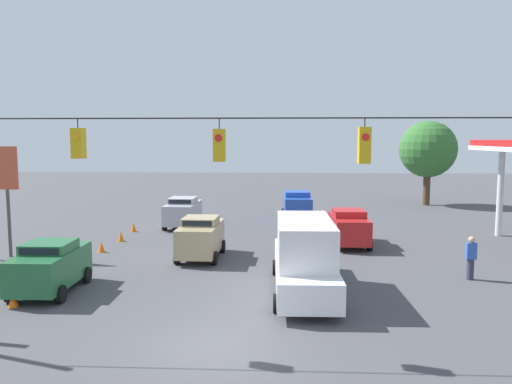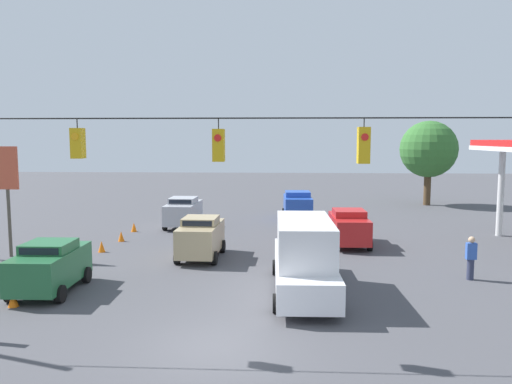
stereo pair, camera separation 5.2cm
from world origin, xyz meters
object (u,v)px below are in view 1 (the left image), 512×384
object	(u,v)px
sedan_red_oncoming_far	(349,227)
traffic_cone_second	(51,277)
sedan_tan_withflow_mid	(201,237)
traffic_cone_third	(81,260)
sedan_silver_withflow_far	(183,212)
traffic_cone_nearest	(13,299)
traffic_cone_fourth	(101,247)
box_truck_white_crossing_near	(304,257)
sedan_blue_oncoming_deep	(297,205)
traffic_cone_farthest	(134,227)
traffic_cone_fifth	(121,236)
tree_horizon_left	(428,150)
pedestrian	(471,258)
sedan_green_parked_shoulder	(50,266)
overhead_signal_span	(222,191)

from	to	relation	value
sedan_red_oncoming_far	traffic_cone_second	distance (m)	15.14
sedan_tan_withflow_mid	traffic_cone_third	bearing A→B (deg)	19.27
sedan_silver_withflow_far	traffic_cone_nearest	xyz separation A→B (m)	(2.86, 15.75, -0.73)
sedan_red_oncoming_far	traffic_cone_fourth	world-z (taller)	sedan_red_oncoming_far
box_truck_white_crossing_near	sedan_blue_oncoming_deep	bearing A→B (deg)	-91.01
sedan_red_oncoming_far	sedan_tan_withflow_mid	bearing A→B (deg)	23.47
traffic_cone_third	sedan_blue_oncoming_deep	bearing A→B (deg)	-126.92
traffic_cone_second	traffic_cone_fourth	distance (m)	5.58
sedan_silver_withflow_far	sedan_blue_oncoming_deep	world-z (taller)	sedan_blue_oncoming_deep
box_truck_white_crossing_near	traffic_cone_farthest	bearing A→B (deg)	-49.69
sedan_tan_withflow_mid	traffic_cone_farthest	bearing A→B (deg)	-51.25
sedan_silver_withflow_far	traffic_cone_farthest	bearing A→B (deg)	33.22
sedan_blue_oncoming_deep	box_truck_white_crossing_near	distance (m)	17.14
sedan_tan_withflow_mid	traffic_cone_nearest	distance (m)	9.14
sedan_silver_withflow_far	sedan_red_oncoming_far	size ratio (longest dim) A/B	0.98
traffic_cone_farthest	box_truck_white_crossing_near	bearing A→B (deg)	130.31
traffic_cone_second	traffic_cone_third	world-z (taller)	same
sedan_red_oncoming_far	traffic_cone_fifth	size ratio (longest dim) A/B	7.11
traffic_cone_fifth	tree_horizon_left	bearing A→B (deg)	-142.84
traffic_cone_second	traffic_cone_fourth	xyz separation A→B (m)	(-0.02, -5.58, 0.00)
sedan_tan_withflow_mid	sedan_red_oncoming_far	xyz separation A→B (m)	(-7.58, -3.29, -0.03)
traffic_cone_second	pedestrian	world-z (taller)	pedestrian
sedan_silver_withflow_far	box_truck_white_crossing_near	bearing A→B (deg)	118.06
traffic_cone_second	sedan_blue_oncoming_deep	bearing A→B (deg)	-122.28
sedan_silver_withflow_far	traffic_cone_nearest	world-z (taller)	sedan_silver_withflow_far
sedan_red_oncoming_far	pedestrian	size ratio (longest dim) A/B	2.26
box_truck_white_crossing_near	traffic_cone_fourth	size ratio (longest dim) A/B	12.50
traffic_cone_farthest	pedestrian	size ratio (longest dim) A/B	0.32
box_truck_white_crossing_near	traffic_cone_second	xyz separation A→B (m)	(10.09, -0.68, -1.11)
traffic_cone_nearest	pedestrian	size ratio (longest dim) A/B	0.32
sedan_silver_withflow_far	sedan_tan_withflow_mid	bearing A→B (deg)	106.70
sedan_silver_withflow_far	traffic_cone_nearest	size ratio (longest dim) A/B	6.93
sedan_green_parked_shoulder	tree_horizon_left	distance (m)	33.74
traffic_cone_farthest	traffic_cone_nearest	bearing A→B (deg)	89.62
traffic_cone_nearest	pedestrian	bearing A→B (deg)	-166.19
traffic_cone_fourth	sedan_silver_withflow_far	bearing A→B (deg)	-110.59
sedan_silver_withflow_far	traffic_cone_nearest	distance (m)	16.03
box_truck_white_crossing_near	traffic_cone_fourth	distance (m)	11.91
box_truck_white_crossing_near	traffic_cone_fifth	distance (m)	13.40
traffic_cone_second	sedan_silver_withflow_far	bearing A→B (deg)	-102.18
overhead_signal_span	traffic_cone_farthest	world-z (taller)	overhead_signal_span
sedan_red_oncoming_far	traffic_cone_nearest	distance (m)	16.79
sedan_tan_withflow_mid	pedestrian	xyz separation A→B (m)	(-11.72, 3.13, -0.13)
traffic_cone_nearest	traffic_cone_fifth	size ratio (longest dim) A/B	1.00
sedan_red_oncoming_far	traffic_cone_fourth	bearing A→B (deg)	10.07
pedestrian	sedan_blue_oncoming_deep	bearing A→B (deg)	-66.08
traffic_cone_fourth	overhead_signal_span	bearing A→B (deg)	124.83
sedan_tan_withflow_mid	traffic_cone_farthest	xyz separation A→B (m)	(5.30, -6.60, -0.76)
traffic_cone_farthest	tree_horizon_left	distance (m)	26.13
overhead_signal_span	traffic_cone_fifth	world-z (taller)	overhead_signal_span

